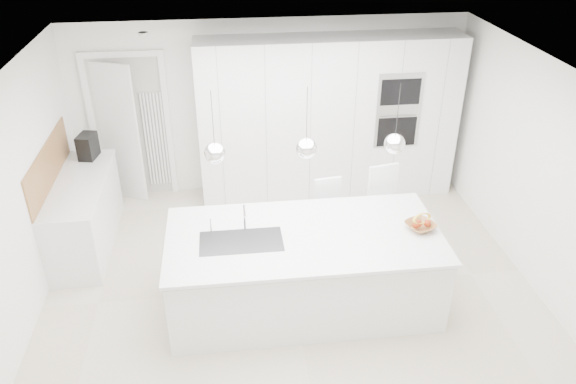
{
  "coord_description": "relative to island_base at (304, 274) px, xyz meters",
  "views": [
    {
      "loc": [
        -0.64,
        -5.01,
        4.13
      ],
      "look_at": [
        0.0,
        0.3,
        1.1
      ],
      "focal_mm": 35.0,
      "sensor_mm": 36.0,
      "label": 1
    }
  ],
  "objects": [
    {
      "name": "floor",
      "position": [
        -0.1,
        0.3,
        -0.43
      ],
      "size": [
        5.5,
        5.5,
        0.0
      ],
      "primitive_type": "plane",
      "color": "beige",
      "rests_on": "ground"
    },
    {
      "name": "wall_back",
      "position": [
        -0.1,
        2.8,
        0.82
      ],
      "size": [
        5.5,
        0.0,
        5.5
      ],
      "primitive_type": "plane",
      "rotation": [
        1.57,
        0.0,
        0.0
      ],
      "color": "white",
      "rests_on": "ground"
    },
    {
      "name": "wall_left",
      "position": [
        -2.85,
        0.3,
        0.82
      ],
      "size": [
        0.0,
        5.0,
        5.0
      ],
      "primitive_type": "plane",
      "rotation": [
        1.57,
        0.0,
        1.57
      ],
      "color": "white",
      "rests_on": "ground"
    },
    {
      "name": "ceiling",
      "position": [
        -0.1,
        0.3,
        2.07
      ],
      "size": [
        5.5,
        5.5,
        0.0
      ],
      "primitive_type": "plane",
      "rotation": [
        3.14,
        0.0,
        0.0
      ],
      "color": "white",
      "rests_on": "wall_back"
    },
    {
      "name": "tall_cabinets",
      "position": [
        0.7,
        2.5,
        0.72
      ],
      "size": [
        3.6,
        0.6,
        2.3
      ],
      "primitive_type": "cube",
      "color": "white",
      "rests_on": "floor"
    },
    {
      "name": "oven_stack",
      "position": [
        1.6,
        2.19,
        0.92
      ],
      "size": [
        0.62,
        0.04,
        1.05
      ],
      "primitive_type": null,
      "color": "#A5A5A8",
      "rests_on": "tall_cabinets"
    },
    {
      "name": "doorway_frame",
      "position": [
        -2.05,
        2.77,
        0.59
      ],
      "size": [
        1.11,
        0.08,
        2.13
      ],
      "primitive_type": null,
      "color": "white",
      "rests_on": "floor"
    },
    {
      "name": "hallway_door",
      "position": [
        -2.3,
        2.72,
        0.57
      ],
      "size": [
        0.76,
        0.38,
        2.0
      ],
      "primitive_type": "cube",
      "rotation": [
        0.0,
        0.0,
        -0.44
      ],
      "color": "white",
      "rests_on": "floor"
    },
    {
      "name": "radiator",
      "position": [
        -1.73,
        2.76,
        0.42
      ],
      "size": [
        0.32,
        0.04,
        1.4
      ],
      "primitive_type": null,
      "color": "white",
      "rests_on": "floor"
    },
    {
      "name": "left_base_cabinets",
      "position": [
        -2.55,
        1.5,
        0.0
      ],
      "size": [
        0.6,
        1.8,
        0.86
      ],
      "primitive_type": "cube",
      "color": "white",
      "rests_on": "floor"
    },
    {
      "name": "left_worktop",
      "position": [
        -2.55,
        1.5,
        0.45
      ],
      "size": [
        0.62,
        1.82,
        0.04
      ],
      "primitive_type": "cube",
      "color": "white",
      "rests_on": "left_base_cabinets"
    },
    {
      "name": "oak_backsplash",
      "position": [
        -2.84,
        1.5,
        0.72
      ],
      "size": [
        0.02,
        1.8,
        0.5
      ],
      "primitive_type": "cube",
      "color": "#A06B36",
      "rests_on": "wall_left"
    },
    {
      "name": "island_base",
      "position": [
        0.0,
        0.0,
        0.0
      ],
      "size": [
        2.8,
        1.2,
        0.86
      ],
      "primitive_type": "cube",
      "color": "white",
      "rests_on": "floor"
    },
    {
      "name": "island_worktop",
      "position": [
        0.0,
        0.05,
        0.45
      ],
      "size": [
        2.84,
        1.4,
        0.04
      ],
      "primitive_type": "cube",
      "color": "white",
      "rests_on": "island_base"
    },
    {
      "name": "island_sink",
      "position": [
        -0.65,
        -0.0,
        0.39
      ],
      "size": [
        0.84,
        0.44,
        0.18
      ],
      "primitive_type": null,
      "color": "#3F3F42",
      "rests_on": "island_worktop"
    },
    {
      "name": "island_tap",
      "position": [
        -0.6,
        0.2,
        0.62
      ],
      "size": [
        0.02,
        0.02,
        0.3
      ],
      "primitive_type": "cylinder",
      "color": "white",
      "rests_on": "island_worktop"
    },
    {
      "name": "pendant_left",
      "position": [
        -0.85,
        -0.0,
        1.47
      ],
      "size": [
        0.2,
        0.2,
        0.2
      ],
      "primitive_type": "sphere",
      "color": "white",
      "rests_on": "ceiling"
    },
    {
      "name": "pendant_mid",
      "position": [
        -0.0,
        -0.0,
        1.47
      ],
      "size": [
        0.2,
        0.2,
        0.2
      ],
      "primitive_type": "sphere",
      "color": "white",
      "rests_on": "ceiling"
    },
    {
      "name": "pendant_right",
      "position": [
        0.85,
        -0.0,
        1.47
      ],
      "size": [
        0.2,
        0.2,
        0.2
      ],
      "primitive_type": "sphere",
      "color": "white",
      "rests_on": "ceiling"
    },
    {
      "name": "fruit_bowl",
      "position": [
        1.22,
        0.0,
        0.51
      ],
      "size": [
        0.38,
        0.38,
        0.07
      ],
      "primitive_type": "imported",
      "rotation": [
        0.0,
        0.0,
        0.37
      ],
      "color": "#A06B36",
      "rests_on": "island_worktop"
    },
    {
      "name": "espresso_machine",
      "position": [
        -2.53,
        2.18,
        0.63
      ],
      "size": [
        0.25,
        0.33,
        0.32
      ],
      "primitive_type": "cube",
      "rotation": [
        0.0,
        0.0,
        -0.2
      ],
      "color": "black",
      "rests_on": "left_worktop"
    },
    {
      "name": "bar_stool_left",
      "position": [
        0.41,
        0.81,
        0.09
      ],
      "size": [
        0.41,
        0.52,
        1.05
      ],
      "primitive_type": null,
      "rotation": [
        0.0,
        0.0,
        0.14
      ],
      "color": "white",
      "rests_on": "floor"
    },
    {
      "name": "bar_stool_right",
      "position": [
        1.08,
        0.8,
        0.16
      ],
      "size": [
        0.48,
        0.6,
        1.17
      ],
      "primitive_type": null,
      "rotation": [
        0.0,
        0.0,
        0.19
      ],
      "color": "white",
      "rests_on": "floor"
    },
    {
      "name": "apple_a",
      "position": [
        1.2,
        0.01,
        0.54
      ],
      "size": [
        0.08,
        0.08,
        0.08
      ],
      "primitive_type": "sphere",
      "color": "#A02D10",
      "rests_on": "fruit_bowl"
    },
    {
      "name": "apple_b",
      "position": [
        1.29,
        0.0,
        0.54
      ],
      "size": [
        0.08,
        0.08,
        0.08
      ],
      "primitive_type": "sphere",
      "color": "#A02D10",
      "rests_on": "fruit_bowl"
    },
    {
      "name": "apple_c",
      "position": [
        1.16,
        -0.02,
        0.54
      ],
      "size": [
        0.08,
        0.08,
        0.08
      ],
      "primitive_type": "sphere",
      "color": "#A02D10",
      "rests_on": "fruit_bowl"
    },
    {
      "name": "banana_bunch",
      "position": [
        1.23,
        0.01,
        0.59
      ],
      "size": [
        0.26,
        0.18,
        0.23
      ],
      "primitive_type": "torus",
      "rotation": [
        1.22,
        0.0,
        0.35
      ],
      "color": "gold",
      "rests_on": "fruit_bowl"
    }
  ]
}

